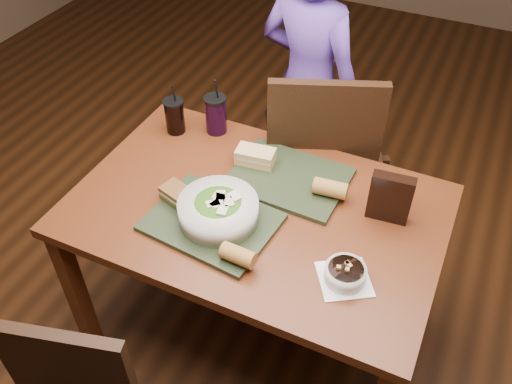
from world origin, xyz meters
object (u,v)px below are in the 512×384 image
chip_bag (390,198)px  salad_bowl (218,209)px  sandwich_near (177,195)px  cup_cola (175,116)px  chair_far (328,163)px  dining_table (256,224)px  diner (308,86)px  soup_bowl (345,274)px  tray_near (212,222)px  tray_far (289,178)px  baguette_near (238,255)px  baguette_far (330,188)px  cup_berry (216,114)px  sandwich_far (256,156)px

chip_bag → salad_bowl: bearing=-158.0°
sandwich_near → cup_cola: cup_cola is taller
cup_cola → chip_bag: size_ratio=1.21×
chair_far → chip_bag: (0.33, -0.39, 0.26)m
dining_table → chip_bag: bearing=18.2°
salad_bowl → diner: bearing=93.2°
dining_table → soup_bowl: bearing=-24.8°
diner → sandwich_near: diner is taller
tray_near → tray_far: size_ratio=1.00×
diner → soup_bowl: (0.52, -1.06, 0.07)m
tray_near → salad_bowl: 0.06m
baguette_near → cup_cola: (-0.55, 0.53, 0.03)m
diner → soup_bowl: diner is taller
salad_bowl → soup_bowl: bearing=-6.6°
soup_bowl → baguette_far: (-0.16, 0.33, 0.02)m
tray_near → soup_bowl: bearing=-4.3°
dining_table → cup_berry: (-0.34, 0.34, 0.17)m
sandwich_near → tray_far: bearing=42.8°
soup_bowl → tray_far: bearing=133.1°
diner → salad_bowl: (0.06, -1.01, 0.10)m
dining_table → sandwich_far: 0.26m
tray_near → salad_bowl: bearing=43.0°
tray_near → salad_bowl: salad_bowl is taller
dining_table → tray_near: bearing=-125.4°
salad_bowl → soup_bowl: size_ratio=1.26×
soup_bowl → chip_bag: (0.05, 0.32, 0.06)m
baguette_far → cup_cola: (-0.71, 0.12, 0.03)m
cup_berry → chip_bag: (0.77, -0.20, 0.01)m
cup_berry → chair_far: bearing=24.3°
chair_far → sandwich_far: size_ratio=6.80×
sandwich_far → tray_near: bearing=-90.7°
diner → cup_berry: (-0.20, -0.54, 0.12)m
sandwich_near → cup_cola: 0.44m
salad_bowl → baguette_near: 0.20m
chair_far → sandwich_far: bearing=-120.2°
sandwich_far → sandwich_near: bearing=-117.4°
tray_near → cup_berry: (-0.24, 0.48, 0.07)m
sandwich_far → cup_berry: 0.28m
salad_bowl → baguette_near: size_ratio=2.44×
diner → baguette_far: diner is taller
dining_table → baguette_far: bearing=34.2°
dining_table → tray_far: bearing=74.3°
baguette_near → diner: bearing=99.9°
baguette_near → chip_bag: 0.55m
baguette_far → chip_bag: 0.21m
cup_cola → chair_far: bearing=24.5°
tray_far → chip_bag: 0.39m
chair_far → cup_berry: (-0.44, -0.20, 0.25)m
tray_far → salad_bowl: salad_bowl is taller
soup_bowl → baguette_far: 0.37m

